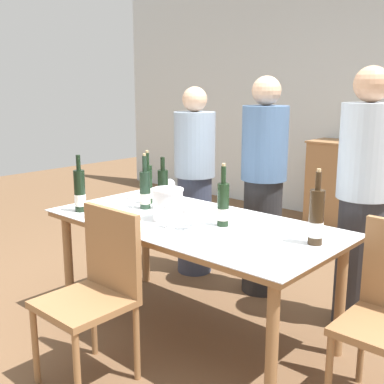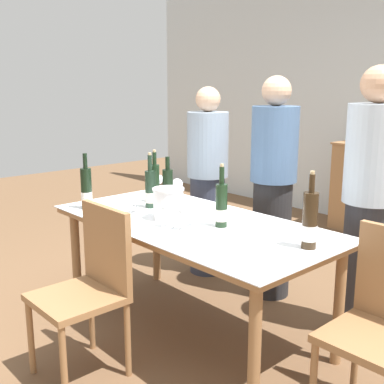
{
  "view_description": "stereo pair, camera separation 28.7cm",
  "coord_description": "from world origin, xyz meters",
  "px_view_note": "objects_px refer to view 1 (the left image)",
  "views": [
    {
      "loc": [
        1.87,
        -2.08,
        1.52
      ],
      "look_at": [
        0.0,
        0.0,
        0.9
      ],
      "focal_mm": 45.0,
      "sensor_mm": 36.0,
      "label": 1
    },
    {
      "loc": [
        2.08,
        -1.88,
        1.52
      ],
      "look_at": [
        0.0,
        0.0,
        0.9
      ],
      "focal_mm": 45.0,
      "sensor_mm": 36.0,
      "label": 2
    }
  ],
  "objects_px": {
    "wine_glass_2": "(132,200)",
    "person_host": "(195,183)",
    "wine_bottle_3": "(80,192)",
    "wine_glass_3": "(169,185)",
    "wine_glass_1": "(189,213)",
    "wine_bottle_0": "(148,185)",
    "wine_bottle_2": "(223,205)",
    "ice_bucket": "(168,203)",
    "wine_bottle_1": "(145,190)",
    "person_guest_left": "(263,188)",
    "wine_glass_0": "(171,210)",
    "wine_bottle_5": "(163,190)",
    "dining_table": "(192,232)",
    "chair_near_front": "(97,284)",
    "sideboard_cabinet": "(361,187)",
    "wine_glass_4": "(195,211)",
    "wine_glass_5": "(148,181)",
    "person_guest_right": "(363,201)",
    "wine_bottle_4": "(316,219)"
  },
  "relations": [
    {
      "from": "wine_glass_2",
      "to": "person_host",
      "type": "bearing_deg",
      "value": 107.23
    },
    {
      "from": "wine_bottle_3",
      "to": "wine_glass_3",
      "type": "height_order",
      "value": "wine_bottle_3"
    },
    {
      "from": "wine_glass_1",
      "to": "wine_bottle_0",
      "type": "bearing_deg",
      "value": 156.11
    },
    {
      "from": "wine_bottle_2",
      "to": "wine_bottle_3",
      "type": "bearing_deg",
      "value": -157.96
    },
    {
      "from": "ice_bucket",
      "to": "wine_bottle_3",
      "type": "height_order",
      "value": "wine_bottle_3"
    },
    {
      "from": "wine_bottle_0",
      "to": "wine_glass_1",
      "type": "relative_size",
      "value": 2.51
    },
    {
      "from": "wine_bottle_2",
      "to": "wine_bottle_3",
      "type": "xyz_separation_m",
      "value": [
        -0.89,
        -0.36,
        0.01
      ]
    },
    {
      "from": "wine_bottle_1",
      "to": "person_guest_left",
      "type": "bearing_deg",
      "value": 62.68
    },
    {
      "from": "wine_glass_0",
      "to": "wine_bottle_2",
      "type": "bearing_deg",
      "value": 49.57
    },
    {
      "from": "wine_bottle_3",
      "to": "wine_glass_0",
      "type": "xyz_separation_m",
      "value": [
        0.69,
        0.13,
        -0.03
      ]
    },
    {
      "from": "person_guest_left",
      "to": "wine_bottle_5",
      "type": "bearing_deg",
      "value": -113.39
    },
    {
      "from": "wine_bottle_0",
      "to": "wine_glass_1",
      "type": "xyz_separation_m",
      "value": [
        0.64,
        -0.28,
        -0.03
      ]
    },
    {
      "from": "dining_table",
      "to": "chair_near_front",
      "type": "distance_m",
      "value": 0.69
    },
    {
      "from": "wine_bottle_1",
      "to": "wine_glass_2",
      "type": "bearing_deg",
      "value": -71.36
    },
    {
      "from": "wine_bottle_2",
      "to": "wine_bottle_5",
      "type": "height_order",
      "value": "wine_bottle_2"
    },
    {
      "from": "sideboard_cabinet",
      "to": "wine_bottle_5",
      "type": "bearing_deg",
      "value": -94.11
    },
    {
      "from": "wine_bottle_0",
      "to": "wine_glass_4",
      "type": "distance_m",
      "value": 0.65
    },
    {
      "from": "wine_glass_0",
      "to": "chair_near_front",
      "type": "height_order",
      "value": "chair_near_front"
    },
    {
      "from": "wine_bottle_0",
      "to": "wine_bottle_1",
      "type": "relative_size",
      "value": 1.0
    },
    {
      "from": "wine_glass_5",
      "to": "chair_near_front",
      "type": "relative_size",
      "value": 0.15
    },
    {
      "from": "chair_near_front",
      "to": "wine_glass_0",
      "type": "bearing_deg",
      "value": 83.63
    },
    {
      "from": "ice_bucket",
      "to": "wine_glass_4",
      "type": "bearing_deg",
      "value": 1.31
    },
    {
      "from": "chair_near_front",
      "to": "wine_glass_4",
      "type": "bearing_deg",
      "value": 77.17
    },
    {
      "from": "person_host",
      "to": "person_guest_right",
      "type": "relative_size",
      "value": 0.93
    },
    {
      "from": "wine_bottle_2",
      "to": "wine_bottle_4",
      "type": "bearing_deg",
      "value": 5.72
    },
    {
      "from": "wine_glass_5",
      "to": "person_guest_left",
      "type": "bearing_deg",
      "value": 31.51
    },
    {
      "from": "wine_bottle_5",
      "to": "wine_glass_4",
      "type": "relative_size",
      "value": 2.63
    },
    {
      "from": "dining_table",
      "to": "chair_near_front",
      "type": "relative_size",
      "value": 2.01
    },
    {
      "from": "person_guest_left",
      "to": "person_host",
      "type": "bearing_deg",
      "value": -176.59
    },
    {
      "from": "wine_bottle_2",
      "to": "wine_glass_1",
      "type": "bearing_deg",
      "value": -113.81
    },
    {
      "from": "wine_glass_1",
      "to": "wine_glass_4",
      "type": "height_order",
      "value": "wine_glass_1"
    },
    {
      "from": "wine_bottle_0",
      "to": "person_host",
      "type": "relative_size",
      "value": 0.24
    },
    {
      "from": "person_guest_left",
      "to": "wine_glass_4",
      "type": "bearing_deg",
      "value": -82.76
    },
    {
      "from": "wine_bottle_4",
      "to": "ice_bucket",
      "type": "bearing_deg",
      "value": -168.61
    },
    {
      "from": "person_guest_right",
      "to": "person_guest_left",
      "type": "bearing_deg",
      "value": 177.95
    },
    {
      "from": "ice_bucket",
      "to": "wine_bottle_1",
      "type": "relative_size",
      "value": 0.53
    },
    {
      "from": "dining_table",
      "to": "person_guest_left",
      "type": "bearing_deg",
      "value": 91.92
    },
    {
      "from": "wine_bottle_5",
      "to": "wine_glass_1",
      "type": "distance_m",
      "value": 0.51
    },
    {
      "from": "ice_bucket",
      "to": "wine_glass_5",
      "type": "relative_size",
      "value": 1.42
    },
    {
      "from": "sideboard_cabinet",
      "to": "person_guest_left",
      "type": "distance_m",
      "value": 2.08
    },
    {
      "from": "sideboard_cabinet",
      "to": "person_guest_right",
      "type": "xyz_separation_m",
      "value": [
        0.86,
        -2.07,
        0.36
      ]
    },
    {
      "from": "dining_table",
      "to": "wine_glass_2",
      "type": "distance_m",
      "value": 0.44
    },
    {
      "from": "person_guest_right",
      "to": "dining_table",
      "type": "bearing_deg",
      "value": -132.82
    },
    {
      "from": "dining_table",
      "to": "wine_glass_2",
      "type": "relative_size",
      "value": 12.94
    },
    {
      "from": "wine_bottle_5",
      "to": "wine_bottle_0",
      "type": "bearing_deg",
      "value": 167.66
    },
    {
      "from": "wine_glass_4",
      "to": "wine_glass_1",
      "type": "bearing_deg",
      "value": -71.88
    },
    {
      "from": "wine_bottle_4",
      "to": "person_guest_left",
      "type": "relative_size",
      "value": 0.25
    },
    {
      "from": "wine_glass_0",
      "to": "person_host",
      "type": "relative_size",
      "value": 0.1
    },
    {
      "from": "wine_bottle_3",
      "to": "wine_bottle_5",
      "type": "bearing_deg",
      "value": 48.61
    },
    {
      "from": "wine_glass_5",
      "to": "person_host",
      "type": "bearing_deg",
      "value": 75.78
    }
  ]
}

